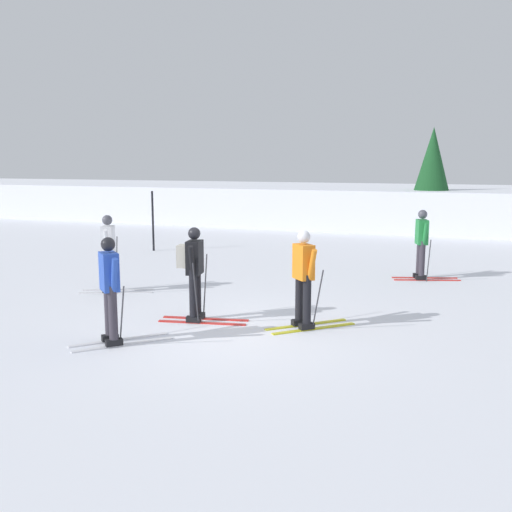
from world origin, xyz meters
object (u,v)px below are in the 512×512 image
(trail_marker_pole, at_px, (153,221))
(conifer_far_left, at_px, (432,171))
(skier_white, at_px, (109,251))
(skier_orange, at_px, (304,276))
(skier_black, at_px, (194,269))
(skier_green, at_px, (422,242))
(skier_blue, at_px, (110,288))

(trail_marker_pole, xyz_separation_m, conifer_far_left, (7.97, 8.54, 1.50))
(skier_white, relative_size, skier_orange, 1.00)
(skier_black, xyz_separation_m, trail_marker_pole, (-5.04, 7.02, 0.01))
(skier_green, height_order, skier_blue, same)
(skier_green, bearing_deg, conifer_far_left, 93.08)
(conifer_far_left, bearing_deg, skier_white, -112.19)
(skier_orange, relative_size, trail_marker_pole, 0.89)
(skier_green, relative_size, conifer_far_left, 0.40)
(conifer_far_left, bearing_deg, skier_green, -86.92)
(skier_blue, bearing_deg, skier_black, 70.20)
(skier_white, distance_m, trail_marker_pole, 5.99)
(trail_marker_pole, distance_m, conifer_far_left, 11.78)
(skier_green, xyz_separation_m, conifer_far_left, (-0.55, 10.23, 1.55))
(conifer_far_left, bearing_deg, skier_blue, -101.60)
(skier_black, bearing_deg, trail_marker_pole, 125.65)
(skier_white, bearing_deg, trail_marker_pole, 111.73)
(skier_white, bearing_deg, skier_blue, -54.65)
(skier_blue, height_order, trail_marker_pole, trail_marker_pole)
(skier_white, relative_size, skier_blue, 1.00)
(skier_white, bearing_deg, conifer_far_left, 67.81)
(skier_blue, xyz_separation_m, skier_orange, (2.57, 1.93, 0.00))
(skier_blue, bearing_deg, skier_orange, 36.91)
(conifer_far_left, bearing_deg, skier_orange, -93.60)
(skier_blue, relative_size, trail_marker_pole, 0.89)
(skier_green, bearing_deg, skier_blue, -120.26)
(skier_blue, bearing_deg, trail_marker_pole, 117.04)
(skier_green, relative_size, skier_blue, 1.00)
(skier_orange, xyz_separation_m, trail_marker_pole, (-7.01, 6.76, 0.05))
(skier_blue, height_order, skier_orange, same)
(skier_white, distance_m, skier_orange, 4.94)
(skier_white, relative_size, conifer_far_left, 0.40)
(skier_white, distance_m, skier_black, 3.17)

